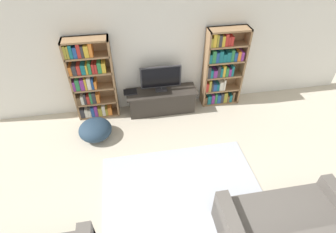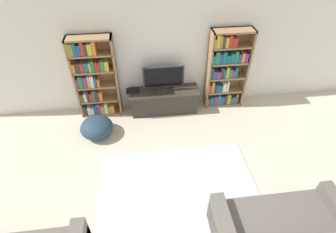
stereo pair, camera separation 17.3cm
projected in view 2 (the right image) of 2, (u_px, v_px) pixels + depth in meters
wall_back at (159, 50)px, 5.20m from camera, size 8.80×0.06×2.60m
bookshelf_left at (94, 78)px, 5.23m from camera, size 0.84×0.30×1.72m
bookshelf_right at (225, 70)px, 5.49m from camera, size 0.84×0.30×1.72m
tv_stand at (164, 101)px, 5.66m from camera, size 1.48×0.47×0.50m
television at (164, 78)px, 5.34m from camera, size 0.84×0.16×0.55m
laptop at (133, 91)px, 5.48m from camera, size 0.28×0.21×0.03m
area_rug at (179, 191)px, 4.22m from camera, size 2.54×1.79×0.02m
beanbag_ottoman at (97, 127)px, 5.12m from camera, size 0.63×0.63×0.36m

